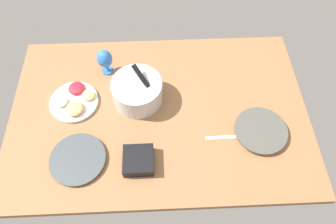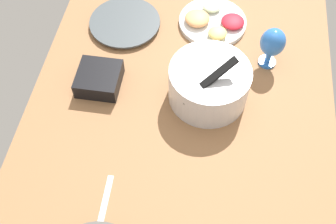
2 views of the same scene
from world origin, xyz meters
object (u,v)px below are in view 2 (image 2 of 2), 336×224
at_px(hurricane_glass_blue, 273,43).
at_px(fruit_platter, 213,21).
at_px(dinner_plate_left, 125,23).
at_px(square_bowl_black, 99,78).
at_px(mixing_bowl, 209,83).

bearing_deg(hurricane_glass_blue, fruit_platter, -127.31).
bearing_deg(hurricane_glass_blue, dinner_plate_left, -101.39).
relative_size(fruit_platter, hurricane_glass_blue, 1.61).
distance_m(fruit_platter, hurricane_glass_blue, 0.28).
bearing_deg(square_bowl_black, hurricane_glass_blue, 107.88).
relative_size(dinner_plate_left, fruit_platter, 1.05).
distance_m(dinner_plate_left, hurricane_glass_blue, 0.57).
height_order(fruit_platter, square_bowl_black, square_bowl_black).
height_order(dinner_plate_left, hurricane_glass_blue, hurricane_glass_blue).
bearing_deg(square_bowl_black, dinner_plate_left, 174.84).
height_order(dinner_plate_left, square_bowl_black, square_bowl_black).
xyz_separation_m(fruit_platter, square_bowl_black, (0.35, -0.36, 0.02)).
xyz_separation_m(mixing_bowl, fruit_platter, (-0.35, -0.01, -0.06)).
distance_m(fruit_platter, square_bowl_black, 0.51).
relative_size(dinner_plate_left, hurricane_glass_blue, 1.69).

